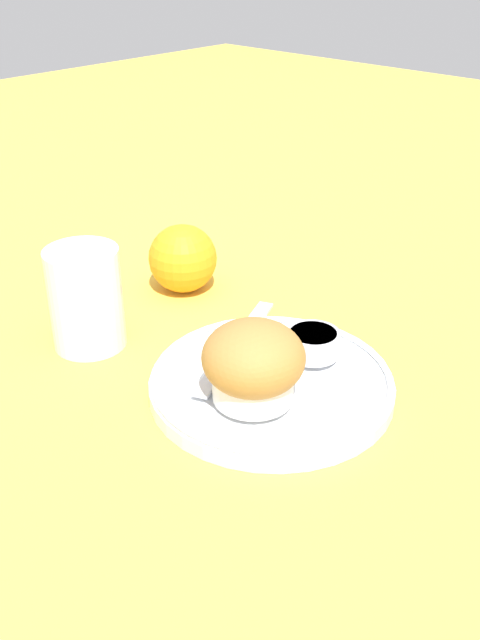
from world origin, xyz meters
TOP-DOWN VIEW (x-y plane):
  - ground_plane at (0.00, 0.00)m, footprint 3.00×3.00m
  - plate at (0.00, -0.00)m, footprint 0.22×0.22m
  - muffin at (-0.04, -0.01)m, footprint 0.09×0.09m
  - cream_ramekin at (0.05, -0.01)m, footprint 0.05×0.05m
  - berry_pair at (-0.01, 0.04)m, footprint 0.03×0.02m
  - butter_knife at (0.01, 0.06)m, footprint 0.17×0.08m
  - orange_fruit at (0.09, 0.21)m, footprint 0.08×0.08m
  - juice_glass at (-0.06, 0.19)m, footprint 0.07×0.07m

SIDE VIEW (x-z plane):
  - ground_plane at x=0.00m, z-range 0.00..0.00m
  - plate at x=0.00m, z-range 0.00..0.02m
  - butter_knife at x=0.01m, z-range 0.02..0.02m
  - berry_pair at x=-0.01m, z-range 0.02..0.04m
  - cream_ramekin at x=0.05m, z-range 0.02..0.04m
  - orange_fruit at x=0.09m, z-range 0.00..0.08m
  - juice_glass at x=-0.06m, z-range 0.00..0.10m
  - muffin at x=-0.04m, z-range 0.02..0.09m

